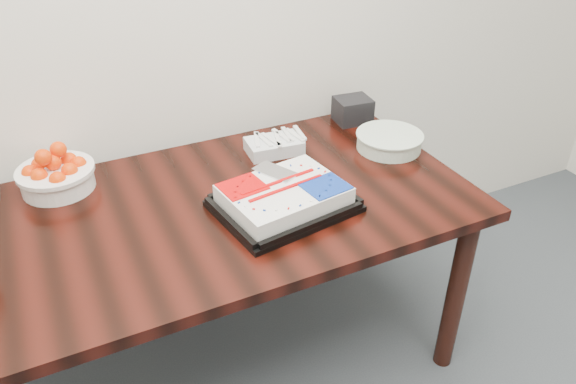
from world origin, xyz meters
name	(u,v)px	position (x,y,z in m)	size (l,w,h in m)	color
table	(203,230)	(0.00, 2.00, 0.66)	(1.80, 0.90, 0.75)	black
cake_tray	(284,198)	(0.24, 1.88, 0.79)	(0.46, 0.39, 0.09)	black
tangerine_bowl	(55,171)	(-0.40, 2.33, 0.82)	(0.26, 0.26, 0.16)	white
plate_stack	(389,141)	(0.78, 2.08, 0.78)	(0.26, 0.26, 0.06)	white
fork_bag	(274,145)	(0.38, 2.24, 0.78)	(0.22, 0.15, 0.06)	silver
napkin_box	(353,110)	(0.79, 2.35, 0.80)	(0.14, 0.12, 0.10)	black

